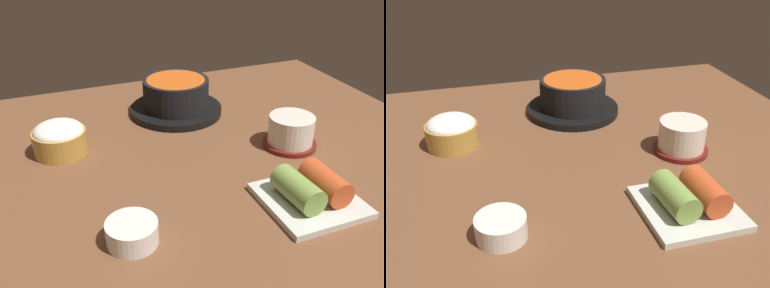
{
  "view_description": "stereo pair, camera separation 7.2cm",
  "coord_description": "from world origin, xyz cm",
  "views": [
    {
      "loc": [
        -21.89,
        -60.93,
        39.56
      ],
      "look_at": [
        2.0,
        -2.0,
        5.0
      ],
      "focal_mm": 40.83,
      "sensor_mm": 36.0,
      "label": 1
    },
    {
      "loc": [
        -15.05,
        -63.26,
        39.56
      ],
      "look_at": [
        2.0,
        -2.0,
        5.0
      ],
      "focal_mm": 40.83,
      "sensor_mm": 36.0,
      "label": 2
    }
  ],
  "objects": [
    {
      "name": "stone_pot",
      "position": [
        6.17,
        17.03,
        5.38
      ],
      "size": [
        18.74,
        18.74,
        7.29
      ],
      "color": "black",
      "rests_on": "dining_table"
    },
    {
      "name": "rice_bowl",
      "position": [
        -18.12,
        8.87,
        4.89
      ],
      "size": [
        9.12,
        9.12,
        5.75
      ],
      "color": "#B78C38",
      "rests_on": "dining_table"
    },
    {
      "name": "kimchi_plate",
      "position": [
        13.01,
        -19.8,
        3.96
      ],
      "size": [
        13.18,
        13.18,
        4.96
      ],
      "color": "silver",
      "rests_on": "dining_table"
    },
    {
      "name": "side_bowl_near",
      "position": [
        -12.77,
        -18.3,
        3.65
      ],
      "size": [
        6.73,
        6.73,
        3.05
      ],
      "color": "white",
      "rests_on": "dining_table"
    },
    {
      "name": "tea_cup_with_saucer",
      "position": [
        19.96,
        -4.0,
        4.87
      ],
      "size": [
        9.39,
        9.39,
        5.75
      ],
      "color": "maroon",
      "rests_on": "dining_table"
    },
    {
      "name": "dining_table",
      "position": [
        0.0,
        0.0,
        1.0
      ],
      "size": [
        100.0,
        76.0,
        2.0
      ],
      "primitive_type": "cube",
      "color": "brown",
      "rests_on": "ground"
    }
  ]
}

